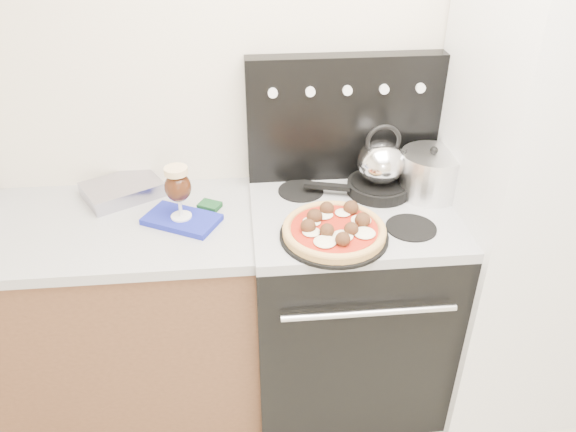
{
  "coord_description": "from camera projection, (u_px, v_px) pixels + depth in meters",
  "views": [
    {
      "loc": [
        -0.33,
        -0.59,
        2.02
      ],
      "look_at": [
        -0.18,
        1.05,
        0.98
      ],
      "focal_mm": 35.0,
      "sensor_mm": 36.0,
      "label": 1
    }
  ],
  "objects": [
    {
      "name": "pizza",
      "position": [
        334.0,
        228.0,
        1.93
      ],
      "size": [
        0.38,
        0.38,
        0.05
      ],
      "primitive_type": null,
      "rotation": [
        0.0,
        0.0,
        -0.05
      ],
      "color": "tan",
      "rests_on": "pizza_pan"
    },
    {
      "name": "tea_kettle",
      "position": [
        382.0,
        159.0,
        2.13
      ],
      "size": [
        0.23,
        0.23,
        0.2
      ],
      "primitive_type": null,
      "rotation": [
        0.0,
        0.0,
        0.35
      ],
      "color": "#B5B5C5",
      "rests_on": "skillet"
    },
    {
      "name": "stock_pot",
      "position": [
        430.0,
        175.0,
        2.16
      ],
      "size": [
        0.28,
        0.28,
        0.17
      ],
      "primitive_type": "cylinder",
      "rotation": [
        0.0,
        0.0,
        -0.26
      ],
      "color": "silver",
      "rests_on": "cooktop"
    },
    {
      "name": "pizza_pan",
      "position": [
        334.0,
        236.0,
        1.94
      ],
      "size": [
        0.4,
        0.4,
        0.01
      ],
      "primitive_type": "cylinder",
      "rotation": [
        0.0,
        0.0,
        -0.06
      ],
      "color": "black",
      "rests_on": "cooktop"
    },
    {
      "name": "beer_glass",
      "position": [
        179.0,
        192.0,
        2.0
      ],
      "size": [
        0.1,
        0.1,
        0.21
      ],
      "primitive_type": null,
      "rotation": [
        0.0,
        0.0,
        -0.09
      ],
      "color": "black",
      "rests_on": "oven_mitt"
    },
    {
      "name": "oven_mitt",
      "position": [
        182.0,
        220.0,
        2.06
      ],
      "size": [
        0.31,
        0.26,
        0.02
      ],
      "primitive_type": "cube",
      "rotation": [
        0.0,
        0.0,
        -0.49
      ],
      "color": "#18219A",
      "rests_on": "countertop"
    },
    {
      "name": "base_cabinet",
      "position": [
        79.0,
        321.0,
        2.3
      ],
      "size": [
        1.45,
        0.6,
        0.86
      ],
      "primitive_type": "cube",
      "color": "brown",
      "rests_on": "ground"
    },
    {
      "name": "skillet",
      "position": [
        379.0,
        187.0,
        2.2
      ],
      "size": [
        0.31,
        0.31,
        0.04
      ],
      "primitive_type": "cylinder",
      "rotation": [
        0.0,
        0.0,
        -0.28
      ],
      "color": "black",
      "rests_on": "cooktop"
    },
    {
      "name": "cooktop",
      "position": [
        353.0,
        213.0,
        2.12
      ],
      "size": [
        0.76,
        0.65,
        0.04
      ],
      "primitive_type": "cube",
      "color": "#ADADB2",
      "rests_on": "stove_body"
    },
    {
      "name": "foil_sheet",
      "position": [
        122.0,
        189.0,
        2.21
      ],
      "size": [
        0.35,
        0.32,
        0.06
      ],
      "primitive_type": "cube",
      "rotation": [
        0.0,
        0.0,
        0.52
      ],
      "color": "silver",
      "rests_on": "countertop"
    },
    {
      "name": "countertop",
      "position": [
        54.0,
        230.0,
        2.06
      ],
      "size": [
        1.48,
        0.63,
        0.04
      ],
      "primitive_type": "cube",
      "color": "#ACACAF",
      "rests_on": "base_cabinet"
    },
    {
      "name": "backguard",
      "position": [
        343.0,
        118.0,
        2.2
      ],
      "size": [
        0.76,
        0.08,
        0.5
      ],
      "primitive_type": "cube",
      "color": "black",
      "rests_on": "cooktop"
    },
    {
      "name": "fridge",
      "position": [
        537.0,
        196.0,
        2.12
      ],
      "size": [
        0.64,
        0.68,
        1.9
      ],
      "primitive_type": "cube",
      "color": "silver",
      "rests_on": "ground"
    },
    {
      "name": "stove_body",
      "position": [
        346.0,
        306.0,
        2.36
      ],
      "size": [
        0.76,
        0.65,
        0.88
      ],
      "primitive_type": "cube",
      "color": "black",
      "rests_on": "ground"
    },
    {
      "name": "room_shell",
      "position": [
        406.0,
        295.0,
        1.18
      ],
      "size": [
        3.52,
        3.01,
        2.52
      ],
      "color": "beige",
      "rests_on": "ground"
    }
  ]
}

